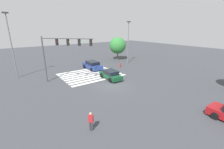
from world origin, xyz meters
TOP-DOWN VIEW (x-y plane):
  - ground_plane at (0.00, 0.00)m, footprint 108.00×108.00m
  - crosswalk_markings at (0.00, -6.05)m, footprint 9.35×7.25m
  - traffic_signal_mast at (4.77, -4.77)m, footprint 5.16×5.16m
  - car_0 at (-2.02, -9.06)m, footprint 2.27×4.80m
  - car_1 at (-1.40, -2.26)m, footprint 2.15×4.25m
  - pedestrian at (6.75, 6.60)m, footprint 0.41×0.41m
  - street_light_pole_a at (-10.62, -8.80)m, footprint 0.80×0.36m
  - street_light_pole_b at (9.97, -11.39)m, footprint 0.80×0.36m
  - tree_corner_a at (-11.15, -13.04)m, footprint 3.89×3.89m
  - fire_hydrant at (-7.03, -6.86)m, footprint 0.22×0.22m

SIDE VIEW (x-z plane):
  - ground_plane at x=0.00m, z-range 0.00..0.00m
  - crosswalk_markings at x=0.00m, z-range 0.00..0.01m
  - fire_hydrant at x=-7.03m, z-range 0.00..0.86m
  - car_1 at x=-1.40m, z-range -0.03..1.35m
  - car_0 at x=-2.02m, z-range -0.03..1.44m
  - pedestrian at x=6.75m, z-range 0.08..1.61m
  - tree_corner_a at x=-11.15m, z-range 0.72..6.07m
  - traffic_signal_mast at x=4.77m, z-range 1.68..8.04m
  - street_light_pole_a at x=-10.62m, z-range 0.81..9.52m
  - street_light_pole_b at x=9.97m, z-range 0.83..10.36m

